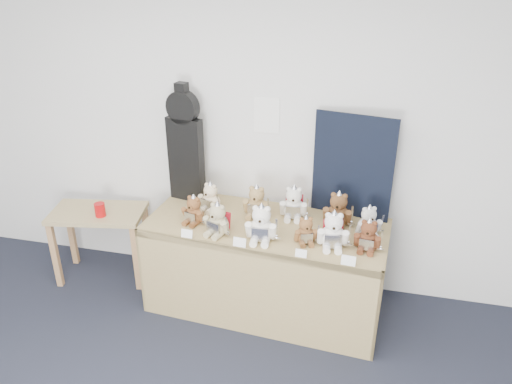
% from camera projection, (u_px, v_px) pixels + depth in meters
% --- Properties ---
extents(room_shell, '(6.00, 6.00, 6.00)m').
position_uv_depth(room_shell, '(266.00, 115.00, 4.01)').
color(room_shell, white).
rests_on(room_shell, floor).
extents(display_table, '(1.94, 0.93, 0.79)m').
position_uv_depth(display_table, '(263.00, 247.00, 3.94)').
color(display_table, '#9C824F').
rests_on(display_table, floor).
extents(side_table, '(0.87, 0.58, 0.67)m').
position_uv_depth(side_table, '(99.00, 223.00, 4.43)').
color(side_table, tan).
rests_on(side_table, floor).
extents(guitar_case, '(0.32, 0.15, 1.01)m').
position_uv_depth(guitar_case, '(185.00, 145.00, 4.13)').
color(guitar_case, black).
rests_on(guitar_case, display_table).
extents(navy_board, '(0.63, 0.14, 0.85)m').
position_uv_depth(navy_board, '(353.00, 167.00, 3.89)').
color(navy_board, black).
rests_on(navy_board, display_table).
extents(red_cup, '(0.09, 0.09, 0.12)m').
position_uv_depth(red_cup, '(100.00, 210.00, 4.27)').
color(red_cup, '#BC0C0E').
rests_on(red_cup, side_table).
extents(teddy_front_far_left, '(0.21, 0.19, 0.26)m').
position_uv_depth(teddy_front_far_left, '(194.00, 211.00, 3.91)').
color(teddy_front_far_left, brown).
rests_on(teddy_front_far_left, display_table).
extents(teddy_front_left, '(0.23, 0.22, 0.29)m').
position_uv_depth(teddy_front_left, '(218.00, 220.00, 3.75)').
color(teddy_front_left, tan).
rests_on(teddy_front_left, display_table).
extents(teddy_front_centre, '(0.27, 0.22, 0.32)m').
position_uv_depth(teddy_front_centre, '(261.00, 225.00, 3.66)').
color(teddy_front_centre, white).
rests_on(teddy_front_centre, display_table).
extents(teddy_front_right, '(0.20, 0.18, 0.24)m').
position_uv_depth(teddy_front_right, '(306.00, 231.00, 3.64)').
color(teddy_front_right, brown).
rests_on(teddy_front_right, display_table).
extents(teddy_front_far_right, '(0.26, 0.22, 0.31)m').
position_uv_depth(teddy_front_far_right, '(333.00, 232.00, 3.58)').
color(teddy_front_far_right, white).
rests_on(teddy_front_far_right, display_table).
extents(teddy_front_end, '(0.22, 0.19, 0.27)m').
position_uv_depth(teddy_front_end, '(368.00, 236.00, 3.55)').
color(teddy_front_end, brown).
rests_on(teddy_front_end, display_table).
extents(teddy_back_left, '(0.22, 0.21, 0.27)m').
position_uv_depth(teddy_back_left, '(210.00, 198.00, 4.11)').
color(teddy_back_left, beige).
rests_on(teddy_back_left, display_table).
extents(teddy_back_centre_left, '(0.24, 0.19, 0.29)m').
position_uv_depth(teddy_back_centre_left, '(256.00, 203.00, 4.01)').
color(teddy_back_centre_left, '#A88754').
rests_on(teddy_back_centre_left, display_table).
extents(teddy_back_centre_right, '(0.25, 0.21, 0.30)m').
position_uv_depth(teddy_back_centre_right, '(294.00, 204.00, 3.98)').
color(teddy_back_centre_right, white).
rests_on(teddy_back_centre_right, display_table).
extents(teddy_back_right, '(0.26, 0.21, 0.31)m').
position_uv_depth(teddy_back_right, '(338.00, 211.00, 3.87)').
color(teddy_back_right, brown).
rests_on(teddy_back_right, display_table).
extents(teddy_back_end, '(0.22, 0.21, 0.27)m').
position_uv_depth(teddy_back_end, '(369.00, 222.00, 3.74)').
color(teddy_back_end, silver).
rests_on(teddy_back_end, display_table).
extents(entry_card_a, '(0.09, 0.03, 0.06)m').
position_uv_depth(entry_card_a, '(187.00, 234.00, 3.73)').
color(entry_card_a, white).
rests_on(entry_card_a, display_table).
extents(entry_card_b, '(0.10, 0.03, 0.07)m').
position_uv_depth(entry_card_b, '(240.00, 242.00, 3.61)').
color(entry_card_b, white).
rests_on(entry_card_b, display_table).
extents(entry_card_c, '(0.08, 0.02, 0.06)m').
position_uv_depth(entry_card_c, '(301.00, 253.00, 3.49)').
color(entry_card_c, white).
rests_on(entry_card_c, display_table).
extents(entry_card_d, '(0.10, 0.03, 0.07)m').
position_uv_depth(entry_card_d, '(348.00, 261.00, 3.40)').
color(entry_card_d, white).
rests_on(entry_card_d, display_table).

